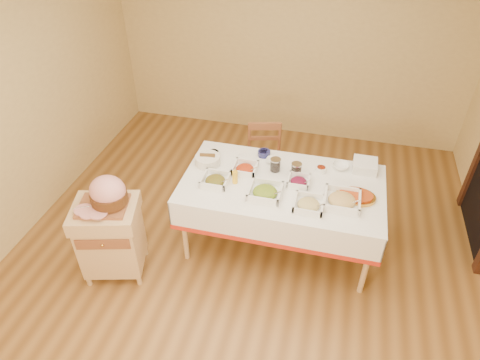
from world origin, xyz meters
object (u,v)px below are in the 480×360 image
Objects in this scene: dining_table at (281,197)px; preserve_jar_right at (296,170)px; bread_basket at (208,160)px; plate_stack at (365,166)px; preserve_jar_left at (275,165)px; brass_platter at (356,196)px; mustard_bottle at (235,176)px; dining_chair at (264,162)px; butcher_cart at (111,235)px; ham_on_board at (107,194)px.

preserve_jar_right is (0.10, 0.15, 0.22)m from dining_table.
bread_basket reaches higher than plate_stack.
preserve_jar_left is 0.37× the size of brass_platter.
preserve_jar_right is 0.58m from mustard_bottle.
dining_chair is at bearing 82.54° from mustard_bottle.
bread_basket is (-0.44, -0.61, 0.36)m from dining_chair.
butcher_cart is at bearing -152.42° from plate_stack.
mustard_bottle is (0.94, 0.58, -0.06)m from ham_on_board.
butcher_cart is 3.21× the size of bread_basket.
ham_on_board is at bearing -150.29° from preserve_jar_right.
mustard_bottle is 0.45× the size of brass_platter.
brass_platter reaches higher than dining_table.
preserve_jar_left is 0.65m from bread_basket.
brass_platter is (2.05, 0.66, 0.34)m from butcher_cart.
dining_chair is 5.53× the size of mustard_bottle.
dining_chair is at bearing 112.89° from dining_table.
dining_table is at bearing 175.17° from brass_platter.
ham_on_board is at bearing 38.08° from butcher_cart.
ham_on_board reaches higher than preserve_jar_right.
ham_on_board reaches higher than mustard_bottle.
ham_on_board is 3.44× the size of preserve_jar_right.
preserve_jar_left reaches higher than bread_basket.
dining_chair is 1.99× the size of ham_on_board.
bread_basket reaches higher than dining_chair.
dining_table is at bearing -59.78° from preserve_jar_left.
preserve_jar_left is 0.42m from mustard_bottle.
dining_chair is 0.80m from preserve_jar_right.
preserve_jar_right is 0.66m from plate_stack.
ham_on_board reaches higher than preserve_jar_left.
dining_chair is at bearing 161.55° from plate_stack.
dining_chair is at bearing 53.34° from ham_on_board.
butcher_cart is 3.52× the size of plate_stack.
dining_chair is at bearing 54.43° from bread_basket.
ham_on_board is (-1.05, -1.41, 0.45)m from dining_chair.
brass_platter is at bearing -7.14° from bread_basket.
mustard_bottle reaches higher than bread_basket.
dining_table is 2.36× the size of butcher_cart.
dining_table is at bearing -151.17° from plate_stack.
plate_stack is (0.61, 0.24, -0.01)m from preserve_jar_right.
bread_basket is at bearing 52.53° from ham_on_board.
dining_chair is 0.70m from preserve_jar_left.
butcher_cart is 2.18m from brass_platter.
dining_chair is 1.28m from brass_platter.
plate_stack reaches higher than brass_platter.
butcher_cart is at bearing -150.03° from preserve_jar_right.
butcher_cart is 0.46m from ham_on_board.
bread_basket is at bearing -125.57° from dining_chair.
butcher_cart is at bearing -145.70° from preserve_jar_left.
ham_on_board is 2.77× the size of mustard_bottle.
preserve_jar_right is 0.59m from brass_platter.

